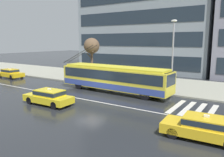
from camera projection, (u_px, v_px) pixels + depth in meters
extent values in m
plane|color=#222529|center=(91.00, 96.00, 21.63)|extent=(160.00, 160.00, 0.00)
cube|color=gray|center=(136.00, 81.00, 29.48)|extent=(80.00, 10.00, 0.14)
cube|color=beige|center=(176.00, 106.00, 18.36)|extent=(0.44, 4.40, 0.01)
cube|color=beige|center=(188.00, 108.00, 17.87)|extent=(0.44, 4.40, 0.01)
cube|color=beige|center=(199.00, 110.00, 17.39)|extent=(0.44, 4.40, 0.01)
cube|color=beige|center=(212.00, 112.00, 16.90)|extent=(0.44, 4.40, 0.01)
cube|color=silver|center=(83.00, 99.00, 20.64)|extent=(72.00, 0.14, 0.01)
cube|color=gold|center=(114.00, 78.00, 23.39)|extent=(12.46, 2.92, 2.10)
cube|color=gold|center=(114.00, 67.00, 23.20)|extent=(11.71, 2.64, 0.20)
cube|color=#1E2833|center=(114.00, 74.00, 23.32)|extent=(11.96, 2.93, 0.97)
cube|color=#364898|center=(114.00, 84.00, 23.50)|extent=(12.34, 2.94, 0.59)
cube|color=#1E2833|center=(171.00, 80.00, 19.83)|extent=(0.19, 2.21, 1.05)
cube|color=black|center=(169.00, 74.00, 19.83)|extent=(0.22, 1.91, 0.28)
cylinder|color=black|center=(82.00, 54.00, 26.02)|extent=(4.70, 0.21, 2.21)
cylinder|color=black|center=(78.00, 54.00, 25.46)|extent=(4.70, 0.21, 2.21)
cylinder|color=black|center=(155.00, 90.00, 22.05)|extent=(1.05, 0.33, 1.04)
cylinder|color=black|center=(145.00, 94.00, 20.26)|extent=(1.05, 0.33, 1.04)
cylinder|color=black|center=(92.00, 82.00, 26.69)|extent=(1.05, 0.33, 1.04)
cylinder|color=black|center=(79.00, 84.00, 24.91)|extent=(1.05, 0.33, 1.04)
cube|color=gold|center=(48.00, 98.00, 18.86)|extent=(4.43, 1.94, 0.55)
cube|color=gold|center=(49.00, 93.00, 18.69)|extent=(2.42, 1.61, 0.48)
cube|color=#1E2833|center=(49.00, 93.00, 18.68)|extent=(2.46, 1.63, 0.31)
cube|color=silver|center=(49.00, 89.00, 18.64)|extent=(0.29, 0.17, 0.12)
cylinder|color=black|center=(29.00, 101.00, 18.96)|extent=(0.63, 0.23, 0.62)
cylinder|color=black|center=(43.00, 97.00, 20.27)|extent=(0.63, 0.23, 0.62)
cylinder|color=black|center=(54.00, 105.00, 17.51)|extent=(0.63, 0.23, 0.62)
cylinder|color=black|center=(67.00, 101.00, 18.82)|extent=(0.63, 0.23, 0.62)
cube|color=gold|center=(202.00, 130.00, 12.18)|extent=(4.37, 2.03, 0.55)
cube|color=gold|center=(206.00, 122.00, 12.01)|extent=(2.39, 1.67, 0.48)
cube|color=#1E2833|center=(206.00, 121.00, 12.01)|extent=(2.44, 1.69, 0.31)
cube|color=silver|center=(207.00, 116.00, 11.96)|extent=(0.29, 0.18, 0.12)
cylinder|color=black|center=(172.00, 133.00, 12.23)|extent=(0.63, 0.23, 0.62)
cylinder|color=black|center=(179.00, 124.00, 13.60)|extent=(0.63, 0.23, 0.62)
cube|color=gold|center=(11.00, 74.00, 32.61)|extent=(4.30, 1.90, 0.55)
cube|color=gold|center=(10.00, 71.00, 32.62)|extent=(2.34, 1.60, 0.48)
cube|color=#1E2833|center=(10.00, 71.00, 32.62)|extent=(2.38, 1.62, 0.31)
cube|color=silver|center=(10.00, 69.00, 32.57)|extent=(0.28, 0.17, 0.12)
cylinder|color=black|center=(22.00, 76.00, 32.50)|extent=(0.62, 0.22, 0.62)
cylinder|color=black|center=(11.00, 77.00, 31.21)|extent=(0.62, 0.22, 0.62)
cylinder|color=black|center=(11.00, 74.00, 34.08)|extent=(0.62, 0.22, 0.62)
cylinder|color=black|center=(1.00, 75.00, 32.79)|extent=(0.62, 0.22, 0.62)
cylinder|color=black|center=(99.00, 79.00, 28.20)|extent=(0.14, 0.14, 0.79)
cylinder|color=black|center=(98.00, 79.00, 28.17)|extent=(0.14, 0.14, 0.79)
cylinder|color=#484C4D|center=(98.00, 74.00, 28.07)|extent=(0.51, 0.51, 0.57)
sphere|color=tan|center=(98.00, 71.00, 28.01)|extent=(0.21, 0.21, 0.21)
cone|color=gold|center=(99.00, 69.00, 27.98)|extent=(1.25, 1.25, 0.30)
cylinder|color=#333333|center=(99.00, 73.00, 28.07)|extent=(0.02, 0.02, 0.73)
cylinder|color=#2C3955|center=(111.00, 78.00, 29.19)|extent=(0.14, 0.14, 0.90)
cylinder|color=#2C3955|center=(111.00, 78.00, 29.03)|extent=(0.14, 0.14, 0.90)
cylinder|color=#261F39|center=(111.00, 72.00, 28.99)|extent=(0.49, 0.49, 0.59)
sphere|color=tan|center=(111.00, 69.00, 28.92)|extent=(0.23, 0.23, 0.23)
cone|color=#338C44|center=(111.00, 67.00, 28.75)|extent=(1.53, 1.53, 0.30)
cylinder|color=#333333|center=(111.00, 71.00, 28.84)|extent=(0.02, 0.02, 0.76)
cylinder|color=brown|center=(134.00, 82.00, 26.01)|extent=(0.14, 0.14, 0.82)
cylinder|color=brown|center=(135.00, 82.00, 26.00)|extent=(0.14, 0.14, 0.82)
cylinder|color=gray|center=(135.00, 76.00, 25.89)|extent=(0.49, 0.49, 0.56)
sphere|color=#C88E91|center=(135.00, 73.00, 25.82)|extent=(0.24, 0.24, 0.24)
cone|color=black|center=(136.00, 71.00, 25.77)|extent=(1.14, 1.14, 0.27)
cylinder|color=#333333|center=(136.00, 75.00, 25.85)|extent=(0.02, 0.02, 0.75)
cylinder|color=#4A4341|center=(148.00, 83.00, 25.89)|extent=(0.14, 0.14, 0.79)
cylinder|color=#4A4341|center=(148.00, 82.00, 26.02)|extent=(0.14, 0.14, 0.79)
cylinder|color=brown|center=(148.00, 77.00, 25.84)|extent=(0.37, 0.37, 0.62)
sphere|color=tan|center=(148.00, 73.00, 25.77)|extent=(0.20, 0.20, 0.20)
cone|color=black|center=(149.00, 70.00, 25.82)|extent=(1.20, 1.20, 0.26)
cylinder|color=#333333|center=(149.00, 75.00, 25.91)|extent=(0.02, 0.02, 0.76)
cylinder|color=#929399|center=(173.00, 58.00, 22.20)|extent=(0.16, 0.16, 6.97)
ellipsoid|color=silver|center=(174.00, 21.00, 21.60)|extent=(0.60, 0.32, 0.24)
cylinder|color=brown|center=(92.00, 65.00, 29.64)|extent=(0.33, 0.33, 3.94)
cylinder|color=brown|center=(94.00, 52.00, 29.17)|extent=(0.78, 0.16, 1.02)
cylinder|color=brown|center=(92.00, 54.00, 28.94)|extent=(0.85, 0.80, 0.80)
cylinder|color=brown|center=(89.00, 56.00, 29.85)|extent=(1.19, 0.45, 0.83)
sphere|color=brown|center=(92.00, 46.00, 29.22)|extent=(2.06, 2.06, 2.06)
cube|color=gray|center=(151.00, 2.00, 41.77)|extent=(23.59, 14.25, 24.98)
cube|color=#1E2833|center=(132.00, 61.00, 37.62)|extent=(22.18, 0.06, 2.14)
cube|color=#1E2833|center=(132.00, 40.00, 37.03)|extent=(22.18, 0.06, 2.14)
cube|color=#1E2833|center=(133.00, 18.00, 36.44)|extent=(22.18, 0.06, 2.14)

